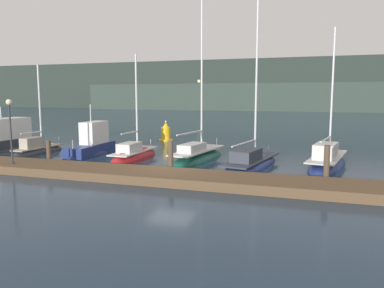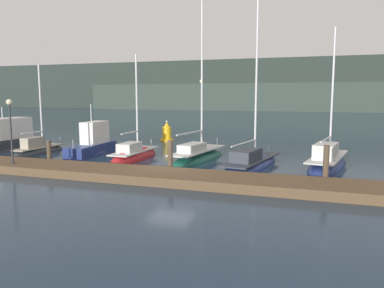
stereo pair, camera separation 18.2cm
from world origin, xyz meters
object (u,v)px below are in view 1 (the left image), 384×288
at_px(motorboat_berth_1, 3,144).
at_px(sailboat_berth_7, 327,164).
at_px(channel_buoy, 166,133).
at_px(dock_lamppost, 10,120).
at_px(sailboat_berth_6, 251,165).
at_px(sailboat_berth_5, 197,158).
at_px(motorboat_berth_3, 92,148).
at_px(sailboat_berth_2, 38,152).
at_px(sailboat_berth_4, 134,158).

distance_m(motorboat_berth_1, sailboat_berth_7, 24.24).
relative_size(channel_buoy, dock_lamppost, 0.53).
relative_size(sailboat_berth_6, channel_buoy, 5.94).
height_order(sailboat_berth_5, channel_buoy, sailboat_berth_5).
height_order(motorboat_berth_3, channel_buoy, motorboat_berth_3).
bearing_deg(sailboat_berth_2, sailboat_berth_5, 4.33).
bearing_deg(sailboat_berth_2, motorboat_berth_3, 14.10).
relative_size(sailboat_berth_4, sailboat_berth_7, 0.87).
distance_m(motorboat_berth_3, sailboat_berth_7, 16.30).
xyz_separation_m(motorboat_berth_3, sailboat_berth_4, (3.89, -0.87, -0.33)).
bearing_deg(sailboat_berth_7, sailboat_berth_6, -162.02).
bearing_deg(dock_lamppost, sailboat_berth_7, 22.32).
xyz_separation_m(motorboat_berth_3, dock_lamppost, (-0.75, -6.81, 2.48)).
xyz_separation_m(sailboat_berth_2, motorboat_berth_3, (4.00, 1.01, 0.29)).
bearing_deg(dock_lamppost, motorboat_berth_1, 137.76).
height_order(sailboat_berth_5, sailboat_berth_6, sailboat_berth_6).
bearing_deg(channel_buoy, sailboat_berth_6, -46.77).
relative_size(sailboat_berth_2, sailboat_berth_6, 0.62).
height_order(motorboat_berth_3, sailboat_berth_7, sailboat_berth_7).
relative_size(sailboat_berth_4, dock_lamppost, 2.15).
height_order(sailboat_berth_4, dock_lamppost, sailboat_berth_4).
bearing_deg(sailboat_berth_4, sailboat_berth_7, 4.89).
distance_m(motorboat_berth_1, sailboat_berth_6, 19.88).
height_order(sailboat_berth_2, channel_buoy, sailboat_berth_2).
bearing_deg(sailboat_berth_2, sailboat_berth_6, -0.82).
height_order(sailboat_berth_6, channel_buoy, sailboat_berth_6).
distance_m(sailboat_berth_4, sailboat_berth_6, 8.03).
bearing_deg(motorboat_berth_3, sailboat_berth_5, -0.59).
bearing_deg(motorboat_berth_1, sailboat_berth_6, -2.73).
bearing_deg(channel_buoy, dock_lamppost, -100.23).
relative_size(motorboat_berth_1, motorboat_berth_3, 1.37).
bearing_deg(sailboat_berth_2, channel_buoy, 58.93).
distance_m(motorboat_berth_3, sailboat_berth_4, 4.00).
relative_size(sailboat_berth_2, sailboat_berth_4, 0.92).
xyz_separation_m(sailboat_berth_6, dock_lamppost, (-12.67, -5.58, 2.78)).
relative_size(motorboat_berth_3, channel_buoy, 2.87).
distance_m(sailboat_berth_4, sailboat_berth_7, 12.45).
xyz_separation_m(sailboat_berth_6, sailboat_berth_7, (4.38, 1.42, 0.03)).
relative_size(sailboat_berth_2, sailboat_berth_5, 0.65).
distance_m(motorboat_berth_1, sailboat_berth_5, 16.11).
distance_m(motorboat_berth_3, sailboat_berth_5, 8.17).
bearing_deg(sailboat_berth_2, dock_lamppost, -60.76).
relative_size(motorboat_berth_3, dock_lamppost, 1.53).
relative_size(sailboat_berth_5, sailboat_berth_7, 1.22).
xyz_separation_m(motorboat_berth_1, sailboat_berth_4, (11.83, -0.59, -0.40)).
distance_m(sailboat_berth_2, sailboat_berth_5, 12.20).
height_order(sailboat_berth_7, channel_buoy, sailboat_berth_7).
relative_size(sailboat_berth_5, channel_buoy, 5.67).
xyz_separation_m(sailboat_berth_4, channel_buoy, (-1.76, 10.05, 0.62)).
bearing_deg(sailboat_berth_2, sailboat_berth_4, 0.96).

